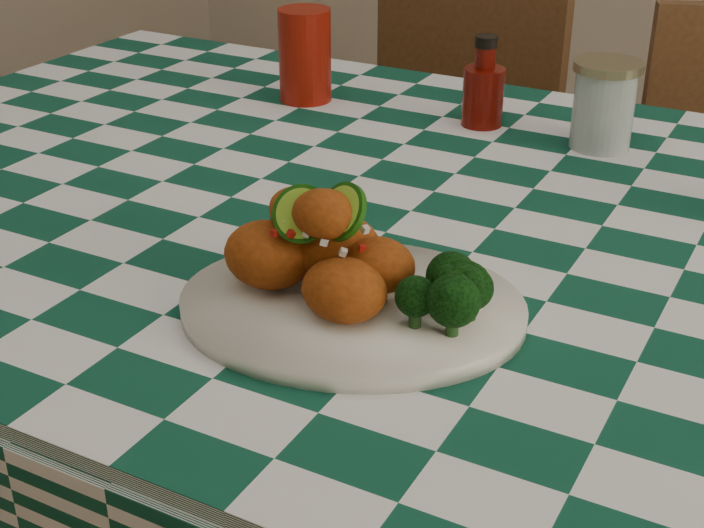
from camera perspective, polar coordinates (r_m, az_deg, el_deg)
The scene contains 8 objects.
dining_table at distance 1.34m, azimuth 2.97°, elevation -12.42°, with size 1.66×1.06×0.79m, color #0D422F, non-canonical shape.
plate at distance 0.91m, azimuth -0.00°, elevation -2.57°, with size 0.32×0.25×0.02m, color silver, non-canonical shape.
fried_chicken_pile at distance 0.89m, azimuth -1.29°, elevation 1.21°, with size 0.16×0.12×0.10m, color #9F3E0F, non-canonical shape.
broccoli_side at distance 0.87m, azimuth 5.61°, elevation -1.48°, with size 0.08×0.08×0.06m, color black, non-canonical shape.
red_tumbler at distance 1.50m, azimuth -2.75°, elevation 12.04°, with size 0.08×0.08×0.14m, color maroon.
ketchup_bottle at distance 1.40m, azimuth 7.68°, elevation 10.49°, with size 0.06×0.06×0.13m, color #5D0A04, non-canonical shape.
mason_jar at distance 1.34m, azimuth 14.43°, elevation 8.94°, with size 0.09×0.09×0.12m, color #B2BCBA, non-canonical shape.
wooden_chair_left at distance 1.94m, azimuth 4.03°, elevation 2.49°, with size 0.40×0.42×0.87m, color #472814, non-canonical shape.
Camera 1 is at (0.43, -0.94, 1.25)m, focal length 50.00 mm.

